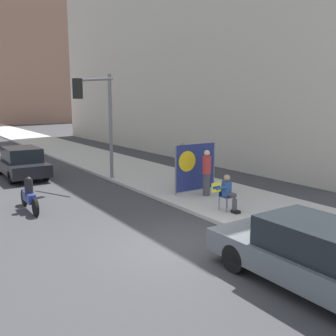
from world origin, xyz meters
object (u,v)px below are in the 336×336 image
protest_banner (195,167)px  car_on_road_nearest (22,163)px  jogger_on_sidewalk (207,172)px  parked_car_curbside (316,256)px  pedestrian_behind (182,162)px  motorcycle_on_road (29,196)px  traffic_light_pole (98,110)px  seated_protester (228,192)px

protest_banner → car_on_road_nearest: protest_banner is taller
jogger_on_sidewalk → parked_car_curbside: jogger_on_sidewalk is taller
pedestrian_behind → car_on_road_nearest: (-5.85, 5.61, -0.28)m
pedestrian_behind → parked_car_curbside: size_ratio=0.39×
motorcycle_on_road → traffic_light_pole: bearing=35.5°
car_on_road_nearest → motorcycle_on_road: size_ratio=2.10×
jogger_on_sidewalk → protest_banner: 0.68m
seated_protester → car_on_road_nearest: (-4.28, 10.38, -0.03)m
traffic_light_pole → car_on_road_nearest: 5.14m
seated_protester → jogger_on_sidewalk: jogger_on_sidewalk is taller
pedestrian_behind → seated_protester: bearing=-128.1°
parked_car_curbside → car_on_road_nearest: (-2.19, 15.20, 0.04)m
parked_car_curbside → car_on_road_nearest: bearing=98.2°
motorcycle_on_road → car_on_road_nearest: bearing=79.4°
seated_protester → protest_banner: 2.78m
jogger_on_sidewalk → protest_banner: protest_banner is taller
parked_car_curbside → pedestrian_behind: bearing=69.1°
protest_banner → parked_car_curbside: 7.99m
car_on_road_nearest → protest_banner: bearing=-57.3°
seated_protester → pedestrian_behind: 5.03m
parked_car_curbside → car_on_road_nearest: car_on_road_nearest is taller
protest_banner → traffic_light_pole: bearing=118.2°
parked_car_curbside → motorcycle_on_road: 9.57m
parked_car_curbside → car_on_road_nearest: 15.35m
seated_protester → traffic_light_pole: bearing=114.2°
traffic_light_pole → jogger_on_sidewalk: bearing=-64.7°
protest_banner → car_on_road_nearest: size_ratio=0.44×
pedestrian_behind → car_on_road_nearest: size_ratio=0.39×
seated_protester → parked_car_curbside: parked_car_curbside is taller
motorcycle_on_road → parked_car_curbside: bearing=-69.4°
pedestrian_behind → parked_car_curbside: (-3.65, -9.58, -0.32)m
seated_protester → parked_car_curbside: (-2.09, -4.81, -0.07)m
seated_protester → jogger_on_sidewalk: 2.14m
jogger_on_sidewalk → parked_car_curbside: bearing=70.5°
parked_car_curbside → traffic_light_pole: bearing=87.6°
protest_banner → car_on_road_nearest: (-4.96, 7.71, -0.41)m
protest_banner → parked_car_curbside: size_ratio=0.44×
traffic_light_pole → motorcycle_on_road: size_ratio=2.28×
pedestrian_behind → protest_banner: protest_banner is taller
motorcycle_on_road → pedestrian_behind: bearing=5.1°
seated_protester → protest_banner: protest_banner is taller
seated_protester → jogger_on_sidewalk: (0.72, 2.00, 0.26)m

